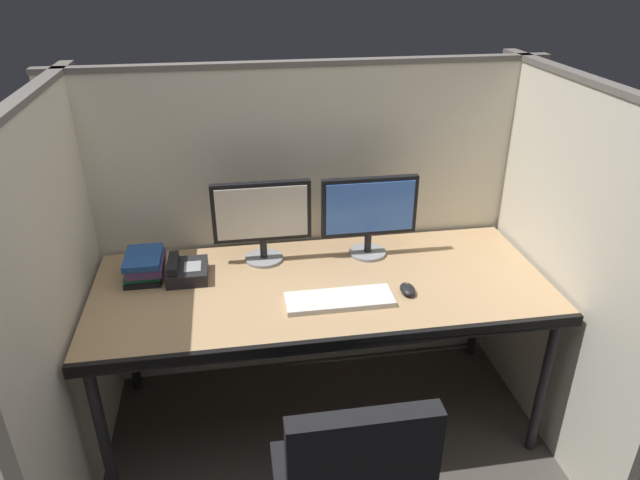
{
  "coord_description": "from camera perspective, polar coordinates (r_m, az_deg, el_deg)",
  "views": [
    {
      "loc": [
        -0.33,
        -1.72,
        1.99
      ],
      "look_at": [
        0.0,
        0.35,
        0.92
      ],
      "focal_mm": 32.01,
      "sensor_mm": 36.0,
      "label": 1
    }
  ],
  "objects": [
    {
      "name": "desk",
      "position": [
        2.42,
        0.24,
        -5.51
      ],
      "size": [
        1.9,
        0.8,
        0.74
      ],
      "color": "tan",
      "rests_on": "ground"
    },
    {
      "name": "monitor_left",
      "position": [
        2.49,
        -5.83,
        2.35
      ],
      "size": [
        0.43,
        0.17,
        0.37
      ],
      "color": "gray",
      "rests_on": "desk"
    },
    {
      "name": "desk_phone",
      "position": [
        2.49,
        -13.26,
        -3.02
      ],
      "size": [
        0.17,
        0.19,
        0.09
      ],
      "color": "black",
      "rests_on": "desk"
    },
    {
      "name": "cubicle_partition_rear",
      "position": [
        2.76,
        -1.31,
        1.28
      ],
      "size": [
        2.21,
        0.06,
        1.57
      ],
      "color": "beige",
      "rests_on": "ground"
    },
    {
      "name": "cubicle_partition_left",
      "position": [
        2.36,
        -24.09,
        -6.23
      ],
      "size": [
        0.06,
        1.41,
        1.57
      ],
      "color": "beige",
      "rests_on": "ground"
    },
    {
      "name": "cubicle_partition_right",
      "position": [
        2.63,
        22.53,
        -2.43
      ],
      "size": [
        0.06,
        1.41,
        1.57
      ],
      "color": "beige",
      "rests_on": "ground"
    },
    {
      "name": "monitor_right",
      "position": [
        2.54,
        4.95,
        2.89
      ],
      "size": [
        0.43,
        0.17,
        0.37
      ],
      "color": "gray",
      "rests_on": "desk"
    },
    {
      "name": "ground_plane",
      "position": [
        2.66,
        1.3,
        -21.57
      ],
      "size": [
        8.0,
        8.0,
        0.0
      ],
      "primitive_type": "plane",
      "color": "#423D38"
    },
    {
      "name": "book_stack",
      "position": [
        2.54,
        -17.12,
        -2.43
      ],
      "size": [
        0.16,
        0.23,
        0.11
      ],
      "color": "black",
      "rests_on": "desk"
    },
    {
      "name": "computer_mouse",
      "position": [
        2.36,
        8.75,
        -4.9
      ],
      "size": [
        0.06,
        0.1,
        0.04
      ],
      "color": "black",
      "rests_on": "desk"
    },
    {
      "name": "keyboard_main",
      "position": [
        2.28,
        1.94,
        -5.98
      ],
      "size": [
        0.43,
        0.15,
        0.02
      ],
      "primitive_type": "cube",
      "color": "silver",
      "rests_on": "desk"
    }
  ]
}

